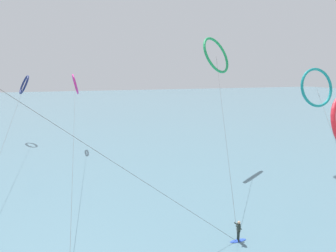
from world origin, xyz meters
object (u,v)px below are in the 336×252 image
Objects in this scene: surfer_cobalt at (238,232)px; kite_emerald at (216,55)px; kite_teal at (317,88)px; kite_magenta at (75,84)px; kite_navy at (24,85)px.

surfer_cobalt is 0.08× the size of kite_emerald.
kite_teal is at bearing 139.26° from surfer_cobalt.
surfer_cobalt is 0.05× the size of kite_magenta.
kite_magenta is at bearing 32.08° from kite_navy.
kite_navy is (-20.80, 42.59, 9.88)m from surfer_cobalt.
kite_navy is at bearing 143.53° from kite_teal.
kite_navy is 37.13m from kite_emerald.
kite_teal is 0.44× the size of kite_magenta.
kite_navy reaches higher than surfer_cobalt.
kite_magenta is at bearing 110.78° from kite_emerald.
kite_emerald reaches higher than surfer_cobalt.
kite_navy is at bearing -138.15° from surfer_cobalt.
kite_navy is (-41.00, 29.25, -0.28)m from kite_teal.
kite_magenta is at bearing -145.78° from surfer_cobalt.
surfer_cobalt is at bearing -164.58° from kite_magenta.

